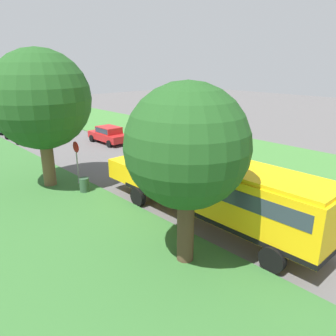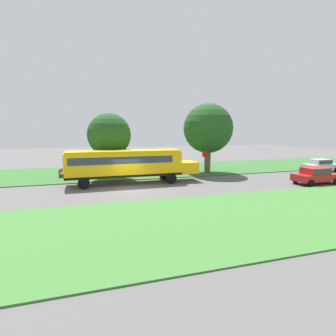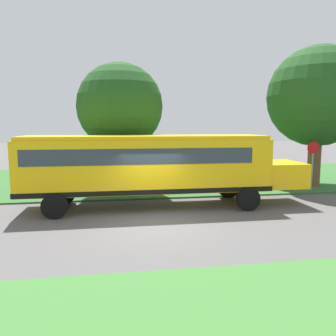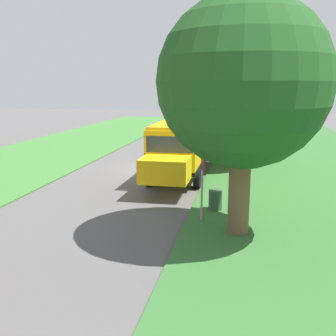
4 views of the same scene
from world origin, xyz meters
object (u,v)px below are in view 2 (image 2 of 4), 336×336
car_red_nearest (316,175)px  park_bench (62,173)px  trash_bin (191,172)px  oak_tree_roadside_mid (208,129)px  school_bus (128,163)px  car_silver_middle (320,165)px  oak_tree_beside_bus (110,135)px  stop_sign (205,160)px

car_red_nearest → park_bench: car_red_nearest is taller
trash_bin → oak_tree_roadside_mid: bearing=113.3°
school_bus → car_red_nearest: school_bus is taller
car_silver_middle → car_red_nearest: bearing=-49.9°
car_silver_middle → oak_tree_roadside_mid: size_ratio=0.54×
oak_tree_roadside_mid → car_red_nearest: bearing=38.0°
car_red_nearest → oak_tree_beside_bus: size_ratio=0.65×
car_red_nearest → trash_bin: bearing=-129.7°
car_silver_middle → oak_tree_beside_bus: oak_tree_beside_bus is taller
school_bus → park_bench: (-5.51, -6.22, -1.45)m
school_bus → car_red_nearest: size_ratio=2.82×
car_red_nearest → oak_tree_roadside_mid: size_ratio=0.54×
school_bus → car_red_nearest: (5.37, 16.86, -1.05)m
car_silver_middle → oak_tree_roadside_mid: 14.64m
car_silver_middle → school_bus: bearing=-89.4°
stop_sign → park_bench: bearing=-103.0°
trash_bin → park_bench: bearing=-102.7°
car_silver_middle → stop_sign: stop_sign is taller
car_red_nearest → oak_tree_roadside_mid: (-8.87, -6.94, 4.34)m
school_bus → park_bench: bearing=-131.5°
oak_tree_beside_bus → park_bench: 6.85m
school_bus → trash_bin: bearing=108.1°
oak_tree_beside_bus → oak_tree_roadside_mid: 11.26m
car_red_nearest → park_bench: (-10.88, -23.09, -0.40)m
car_silver_middle → oak_tree_beside_bus: size_ratio=0.65×
car_red_nearest → park_bench: 25.52m
oak_tree_roadside_mid → stop_sign: (1.47, -1.02, -3.49)m
stop_sign → car_silver_middle: bearing=83.0°
oak_tree_beside_bus → trash_bin: size_ratio=7.51×
park_bench → car_silver_middle: bearing=79.9°
stop_sign → trash_bin: (-0.41, -1.45, -1.29)m
car_red_nearest → oak_tree_beside_bus: oak_tree_beside_bus is taller
trash_bin → stop_sign: bearing=74.2°
school_bus → stop_sign: bearing=102.8°
car_red_nearest → car_silver_middle: (-5.60, 6.65, 0.00)m
oak_tree_roadside_mid → school_bus: bearing=-70.6°
car_red_nearest → stop_sign: bearing=-132.9°
oak_tree_beside_bus → park_bench: oak_tree_beside_bus is taller
car_silver_middle → oak_tree_roadside_mid: oak_tree_roadside_mid is taller
school_bus → oak_tree_beside_bus: oak_tree_beside_bus is taller
school_bus → oak_tree_beside_bus: bearing=-156.4°
car_silver_middle → oak_tree_beside_bus: (-2.75, -24.81, 3.62)m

